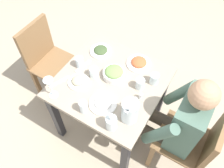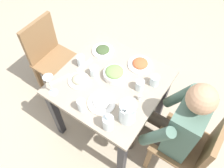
{
  "view_description": "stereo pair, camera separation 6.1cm",
  "coord_description": "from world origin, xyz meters",
  "px_view_note": "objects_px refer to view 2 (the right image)",
  "views": [
    {
      "loc": [
        -0.96,
        -0.6,
        2.23
      ],
      "look_at": [
        -0.01,
        -0.02,
        0.71
      ],
      "focal_mm": 37.36,
      "sensor_mm": 36.0,
      "label": 1
    },
    {
      "loc": [
        -0.92,
        -0.65,
        2.23
      ],
      "look_at": [
        -0.01,
        -0.02,
        0.71
      ],
      "focal_mm": 37.36,
      "sensor_mm": 36.0,
      "label": 2
    }
  ],
  "objects_px": {
    "plate_dolmas": "(103,50)",
    "water_glass_center": "(95,72)",
    "plate_rice_curry": "(140,64)",
    "oil_carafe": "(108,123)",
    "dining_table": "(111,90)",
    "plate_beans": "(79,80)",
    "water_glass_near_left": "(81,61)",
    "water_pitcher": "(127,112)",
    "salad_bowl": "(115,73)",
    "chair_near": "(192,146)",
    "salt_shaker": "(140,97)",
    "wine_glass": "(49,82)",
    "plate_yoghurt": "(101,102)",
    "chair_far": "(51,56)",
    "water_glass_far_left": "(82,105)",
    "diner_near": "(172,124)",
    "water_glass_by_pitcher": "(140,85)",
    "water_glass_near_right": "(154,81)"
  },
  "relations": [
    {
      "from": "plate_dolmas",
      "to": "water_glass_center",
      "type": "distance_m",
      "value": 0.28
    },
    {
      "from": "plate_dolmas",
      "to": "plate_rice_curry",
      "type": "bearing_deg",
      "value": -82.7
    },
    {
      "from": "oil_carafe",
      "to": "plate_rice_curry",
      "type": "bearing_deg",
      "value": 9.58
    },
    {
      "from": "dining_table",
      "to": "plate_beans",
      "type": "bearing_deg",
      "value": 124.79
    },
    {
      "from": "plate_dolmas",
      "to": "water_glass_near_left",
      "type": "bearing_deg",
      "value": 166.82
    },
    {
      "from": "water_pitcher",
      "to": "salad_bowl",
      "type": "xyz_separation_m",
      "value": [
        0.27,
        0.29,
        -0.05
      ]
    },
    {
      "from": "chair_near",
      "to": "salt_shaker",
      "type": "relative_size",
      "value": 16.28
    },
    {
      "from": "oil_carafe",
      "to": "wine_glass",
      "type": "bearing_deg",
      "value": 90.5
    },
    {
      "from": "plate_yoghurt",
      "to": "salt_shaker",
      "type": "relative_size",
      "value": 3.91
    },
    {
      "from": "chair_far",
      "to": "water_glass_far_left",
      "type": "xyz_separation_m",
      "value": [
        -0.4,
        -0.76,
        0.29
      ]
    },
    {
      "from": "diner_near",
      "to": "water_glass_near_left",
      "type": "distance_m",
      "value": 0.89
    },
    {
      "from": "chair_near",
      "to": "plate_dolmas",
      "type": "bearing_deg",
      "value": 76.19
    },
    {
      "from": "plate_beans",
      "to": "plate_dolmas",
      "type": "bearing_deg",
      "value": 5.16
    },
    {
      "from": "diner_near",
      "to": "plate_beans",
      "type": "xyz_separation_m",
      "value": [
        -0.13,
        0.79,
        0.11
      ]
    },
    {
      "from": "salad_bowl",
      "to": "oil_carafe",
      "type": "bearing_deg",
      "value": -151.83
    },
    {
      "from": "water_pitcher",
      "to": "salt_shaker",
      "type": "relative_size",
      "value": 3.52
    },
    {
      "from": "plate_rice_curry",
      "to": "oil_carafe",
      "type": "xyz_separation_m",
      "value": [
        -0.62,
        -0.1,
        0.04
      ]
    },
    {
      "from": "chair_near",
      "to": "oil_carafe",
      "type": "bearing_deg",
      "value": 119.68
    },
    {
      "from": "salad_bowl",
      "to": "water_glass_center",
      "type": "relative_size",
      "value": 2.08
    },
    {
      "from": "chair_near",
      "to": "salad_bowl",
      "type": "bearing_deg",
      "value": 84.54
    },
    {
      "from": "water_glass_by_pitcher",
      "to": "water_glass_near_right",
      "type": "xyz_separation_m",
      "value": [
        0.1,
        -0.07,
        -0.0
      ]
    },
    {
      "from": "diner_near",
      "to": "water_glass_by_pitcher",
      "type": "distance_m",
      "value": 0.38
    },
    {
      "from": "water_pitcher",
      "to": "oil_carafe",
      "type": "height_order",
      "value": "water_pitcher"
    },
    {
      "from": "salad_bowl",
      "to": "plate_rice_curry",
      "type": "bearing_deg",
      "value": -25.69
    },
    {
      "from": "dining_table",
      "to": "water_glass_far_left",
      "type": "xyz_separation_m",
      "value": [
        -0.33,
        0.02,
        0.19
      ]
    },
    {
      "from": "chair_near",
      "to": "oil_carafe",
      "type": "height_order",
      "value": "oil_carafe"
    },
    {
      "from": "chair_far",
      "to": "diner_near",
      "type": "xyz_separation_m",
      "value": [
        -0.08,
        -1.36,
        0.15
      ]
    },
    {
      "from": "water_glass_by_pitcher",
      "to": "water_glass_center",
      "type": "relative_size",
      "value": 1.07
    },
    {
      "from": "plate_dolmas",
      "to": "dining_table",
      "type": "bearing_deg",
      "value": -133.63
    },
    {
      "from": "salt_shaker",
      "to": "wine_glass",
      "type": "bearing_deg",
      "value": 119.04
    },
    {
      "from": "water_glass_center",
      "to": "oil_carafe",
      "type": "relative_size",
      "value": 0.52
    },
    {
      "from": "diner_near",
      "to": "wine_glass",
      "type": "distance_m",
      "value": 0.97
    },
    {
      "from": "water_glass_near_left",
      "to": "salt_shaker",
      "type": "relative_size",
      "value": 1.86
    },
    {
      "from": "chair_far",
      "to": "salt_shaker",
      "type": "height_order",
      "value": "chair_far"
    },
    {
      "from": "chair_far",
      "to": "salad_bowl",
      "type": "distance_m",
      "value": 0.83
    },
    {
      "from": "plate_yoghurt",
      "to": "oil_carafe",
      "type": "bearing_deg",
      "value": -130.13
    },
    {
      "from": "diner_near",
      "to": "water_glass_center",
      "type": "height_order",
      "value": "diner_near"
    },
    {
      "from": "plate_beans",
      "to": "salad_bowl",
      "type": "bearing_deg",
      "value": -46.81
    },
    {
      "from": "plate_rice_curry",
      "to": "wine_glass",
      "type": "xyz_separation_m",
      "value": [
        -0.62,
        0.42,
        0.12
      ]
    },
    {
      "from": "plate_dolmas",
      "to": "chair_far",
      "type": "bearing_deg",
      "value": 107.81
    },
    {
      "from": "water_glass_far_left",
      "to": "water_glass_center",
      "type": "relative_size",
      "value": 1.3
    },
    {
      "from": "plate_rice_curry",
      "to": "water_glass_near_right",
      "type": "height_order",
      "value": "water_glass_near_right"
    },
    {
      "from": "chair_near",
      "to": "water_pitcher",
      "type": "bearing_deg",
      "value": 111.47
    },
    {
      "from": "diner_near",
      "to": "water_glass_center",
      "type": "xyz_separation_m",
      "value": [
        -0.0,
        0.72,
        0.13
      ]
    },
    {
      "from": "water_pitcher",
      "to": "water_glass_by_pitcher",
      "type": "xyz_separation_m",
      "value": [
        0.28,
        0.06,
        -0.05
      ]
    },
    {
      "from": "chair_near",
      "to": "water_glass_near_right",
      "type": "xyz_separation_m",
      "value": [
        0.19,
        0.48,
        0.28
      ]
    },
    {
      "from": "plate_beans",
      "to": "plate_dolmas",
      "type": "relative_size",
      "value": 0.89
    },
    {
      "from": "plate_dolmas",
      "to": "oil_carafe",
      "type": "xyz_separation_m",
      "value": [
        -0.57,
        -0.46,
        0.04
      ]
    },
    {
      "from": "oil_carafe",
      "to": "chair_near",
      "type": "bearing_deg",
      "value": -60.32
    },
    {
      "from": "water_glass_near_left",
      "to": "plate_beans",
      "type": "bearing_deg",
      "value": -148.28
    }
  ]
}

